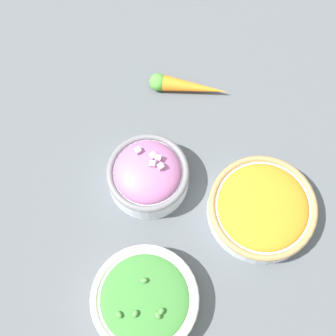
% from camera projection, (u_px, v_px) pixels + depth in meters
% --- Properties ---
extents(ground_plane, '(3.00, 3.00, 0.00)m').
position_uv_depth(ground_plane, '(168.00, 174.00, 0.87)').
color(ground_plane, '#4C5156').
extents(bowl_red_onion, '(0.15, 0.15, 0.09)m').
position_uv_depth(bowl_red_onion, '(148.00, 174.00, 0.83)').
color(bowl_red_onion, silver).
rests_on(bowl_red_onion, ground_plane).
extents(bowl_carrots, '(0.19, 0.19, 0.05)m').
position_uv_depth(bowl_carrots, '(262.00, 208.00, 0.82)').
color(bowl_carrots, silver).
rests_on(bowl_carrots, ground_plane).
extents(bowl_broccoli, '(0.18, 0.18, 0.06)m').
position_uv_depth(bowl_broccoli, '(145.00, 300.00, 0.77)').
color(bowl_broccoli, silver).
rests_on(bowl_broccoli, ground_plane).
extents(loose_carrot, '(0.11, 0.14, 0.04)m').
position_uv_depth(loose_carrot, '(186.00, 86.00, 0.92)').
color(loose_carrot, orange).
rests_on(loose_carrot, ground_plane).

